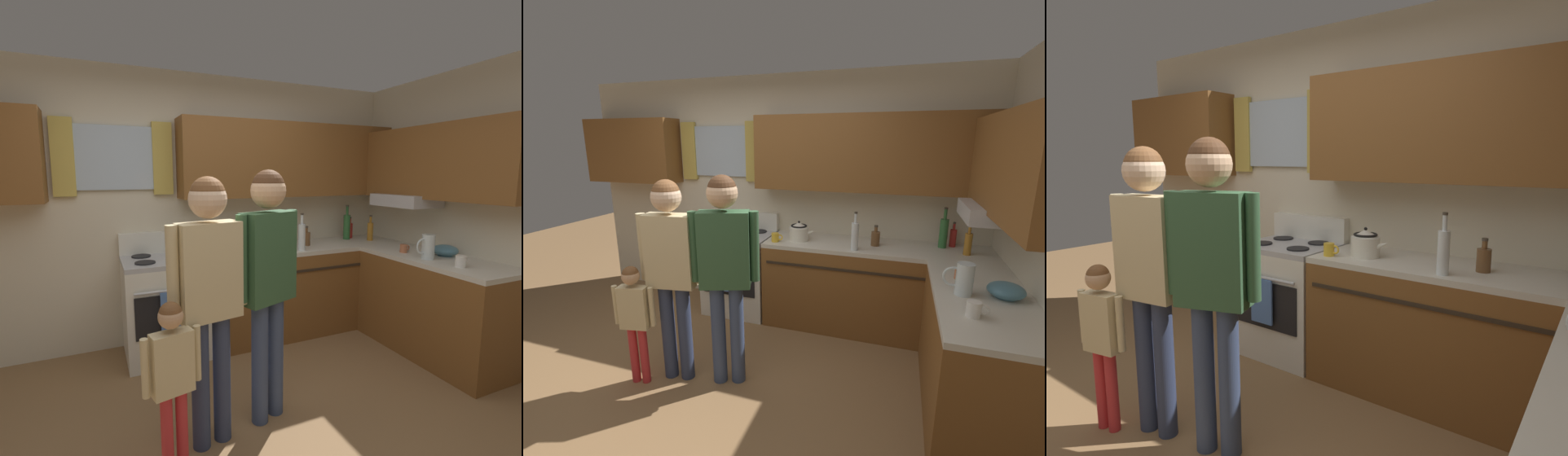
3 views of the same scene
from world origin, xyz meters
The scene contains 18 objects.
back_wall_unit centered at (0.07, 1.81, 1.50)m, with size 4.60×0.42×2.60m.
right_wall_unit centered at (2.29, 0.11, 1.42)m, with size 0.52×4.05×2.60m.
kitchen_counter_run centered at (1.51, 1.16, 0.45)m, with size 2.18×1.98×0.90m.
stove_oven centered at (-0.26, 1.54, 0.47)m, with size 0.72×0.67×1.10m.
bottle_oil_amber centered at (2.03, 1.49, 1.01)m, with size 0.06×0.06×0.29m.
bottle_sauce_red centered at (1.93, 1.74, 0.99)m, with size 0.06×0.06×0.25m.
bottle_squat_brown centered at (1.21, 1.53, 0.98)m, with size 0.08×0.08×0.21m.
bottle_tall_clear centered at (1.04, 1.33, 1.04)m, with size 0.07×0.07×0.37m.
bottle_wine_green centered at (1.84, 1.67, 1.05)m, with size 0.08×0.08×0.39m.
mug_mustard_yellow centered at (0.23, 1.36, 0.95)m, with size 0.12×0.08×0.09m.
mug_ceramic_white centered at (1.87, 0.22, 0.95)m, with size 0.13×0.08×0.09m.
cup_terracotta centered at (1.88, 0.84, 0.94)m, with size 0.11×0.07×0.08m.
stovetop_kettle centered at (0.45, 1.48, 1.00)m, with size 0.27×0.20×0.21m.
water_pitcher centered at (1.85, 0.54, 1.01)m, with size 0.19×0.11×0.22m.
mixing_bowl centered at (2.12, 0.58, 0.95)m, with size 0.23×0.23×0.10m.
adult_holding_child centered at (-0.22, 0.24, 1.03)m, with size 0.50×0.22×1.63m.
adult_in_plaid centered at (0.20, 0.33, 1.05)m, with size 0.49×0.28×1.67m.
small_child centered at (-0.48, 0.09, 0.62)m, with size 0.33×0.14×0.99m.
Camera 1 is at (-0.81, -1.80, 1.65)m, focal length 25.83 mm.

